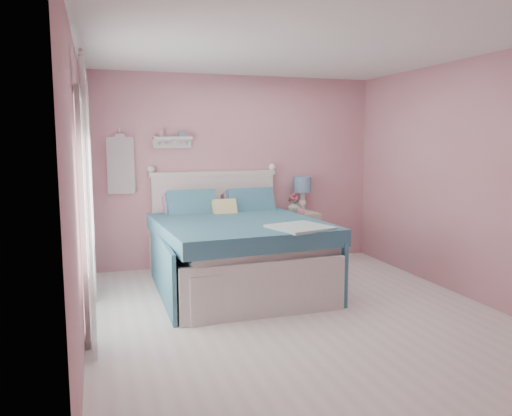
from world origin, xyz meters
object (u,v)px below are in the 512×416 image
nightstand (298,237)px  vase (294,206)px  table_lamp (302,187)px  teacup (300,211)px  bed (235,251)px

nightstand → vase: bearing=172.9°
nightstand → vase: size_ratio=4.20×
nightstand → vase: (-0.07, 0.01, 0.44)m
table_lamp → vase: 0.33m
vase → teacup: bearing=-79.4°
vase → teacup: (0.03, -0.17, -0.05)m
bed → nightstand: (1.17, 0.86, -0.07)m
bed → table_lamp: bearing=33.6°
table_lamp → bed: bearing=-142.4°
table_lamp → vase: size_ratio=2.87×
vase → table_lamp: bearing=31.4°
nightstand → table_lamp: size_ratio=1.46×
bed → vase: 1.45m
table_lamp → nightstand: bearing=-132.3°
bed → table_lamp: size_ratio=4.70×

